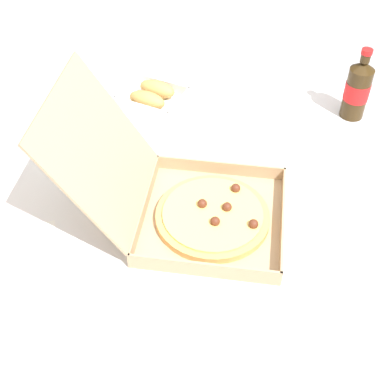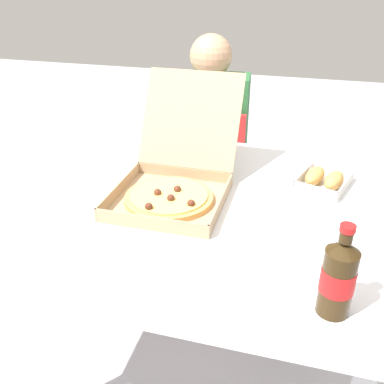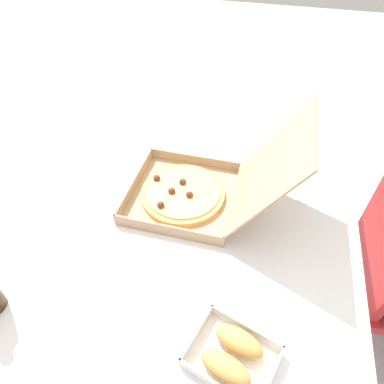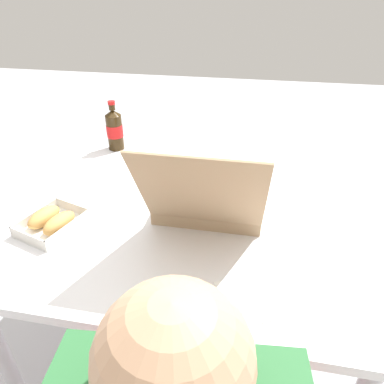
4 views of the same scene
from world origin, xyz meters
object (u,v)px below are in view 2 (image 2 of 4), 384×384
at_px(cola_bottle, 338,277).
at_px(paper_menu, 157,149).
at_px(pizza_box_open, 174,181).
at_px(bread_side_box, 324,180).
at_px(diner_person, 211,130).
at_px(chair, 209,173).

xyz_separation_m(cola_bottle, paper_menu, (-0.68, 0.78, -0.09)).
bearing_deg(pizza_box_open, bread_side_box, 22.46).
xyz_separation_m(diner_person, paper_menu, (-0.12, -0.45, 0.07)).
relative_size(pizza_box_open, paper_menu, 2.52).
height_order(chair, paper_menu, chair).
bearing_deg(paper_menu, diner_person, 48.86).
relative_size(bread_side_box, paper_menu, 1.08).
bearing_deg(cola_bottle, diner_person, 114.63).
relative_size(diner_person, cola_bottle, 5.14).
relative_size(diner_person, paper_menu, 5.48).
bearing_deg(pizza_box_open, paper_menu, 117.48).
xyz_separation_m(chair, pizza_box_open, (0.06, -0.75, 0.32)).
bearing_deg(chair, paper_menu, -107.87).
distance_m(chair, pizza_box_open, 0.82).
height_order(cola_bottle, paper_menu, cola_bottle).
bearing_deg(diner_person, bread_side_box, -48.69).
xyz_separation_m(chair, bread_side_box, (0.53, -0.55, 0.30)).
distance_m(chair, bread_side_box, 0.82).
distance_m(diner_person, bread_side_box, 0.82).
bearing_deg(bread_side_box, diner_person, 131.31).
relative_size(diner_person, pizza_box_open, 2.17).
bearing_deg(pizza_box_open, chair, 94.48).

